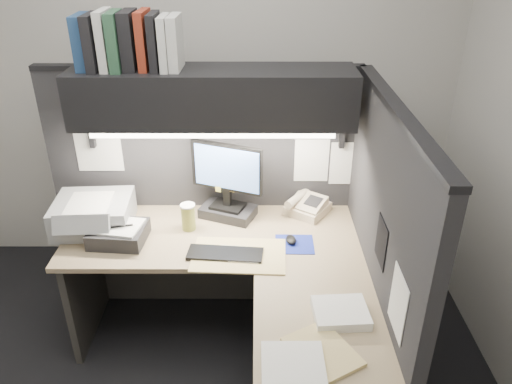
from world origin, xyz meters
TOP-DOWN VIEW (x-y plane):
  - wall_back at (0.00, 1.50)m, footprint 3.50×0.04m
  - partition_back at (0.03, 0.93)m, footprint 1.90×0.06m
  - partition_right at (0.98, 0.18)m, footprint 0.06×1.50m
  - desk at (0.43, -0.00)m, footprint 1.70×1.53m
  - overhead_shelf at (0.12, 0.75)m, footprint 1.55×0.34m
  - task_light_tube at (0.12, 0.61)m, footprint 1.32×0.04m
  - monitor at (0.19, 0.76)m, footprint 0.43×0.30m
  - keyboard at (0.19, 0.34)m, footprint 0.42×0.17m
  - mousepad at (0.58, 0.45)m, footprint 0.22×0.20m
  - mouse at (0.56, 0.47)m, footprint 0.07×0.10m
  - telephone at (0.68, 0.81)m, footprint 0.32×0.32m
  - coffee_cup at (-0.04, 0.62)m, footprint 0.10×0.10m
  - printer at (-0.60, 0.64)m, footprint 0.46×0.40m
  - notebook_stack at (-0.42, 0.49)m, footprint 0.32×0.28m
  - open_folder at (0.27, 0.34)m, footprint 0.52×0.35m
  - paper_stack_a at (0.75, -0.14)m, footprint 0.26×0.22m
  - paper_stack_b at (0.51, -0.49)m, footprint 0.26×0.32m
  - manila_stack at (0.64, -0.36)m, footprint 0.35×0.38m
  - binder_row at (-0.31, 0.75)m, footprint 0.55×0.26m
  - pinned_papers at (0.42, 0.56)m, footprint 1.76×1.31m

SIDE VIEW (x-z plane):
  - desk at x=0.43m, z-range 0.08..0.81m
  - mousepad at x=0.58m, z-range 0.73..0.73m
  - open_folder at x=0.27m, z-range 0.73..0.74m
  - manila_stack at x=0.64m, z-range 0.73..0.75m
  - keyboard at x=0.19m, z-range 0.73..0.75m
  - paper_stack_b at x=0.51m, z-range 0.73..0.76m
  - mouse at x=0.56m, z-range 0.73..0.77m
  - paper_stack_a at x=0.75m, z-range 0.73..0.78m
  - telephone at x=0.68m, z-range 0.73..0.82m
  - notebook_stack at x=-0.42m, z-range 0.73..0.82m
  - partition_back at x=0.03m, z-range 0.00..1.60m
  - partition_right at x=0.98m, z-range 0.00..1.60m
  - coffee_cup at x=-0.04m, z-range 0.73..0.88m
  - printer at x=-0.60m, z-range 0.73..0.91m
  - monitor at x=0.19m, z-range 0.68..1.16m
  - pinned_papers at x=0.42m, z-range 0.80..1.31m
  - task_light_tube at x=0.12m, z-range 1.31..1.35m
  - wall_back at x=0.00m, z-range 0.00..2.70m
  - overhead_shelf at x=0.12m, z-range 1.35..1.65m
  - binder_row at x=-0.31m, z-range 1.64..1.94m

